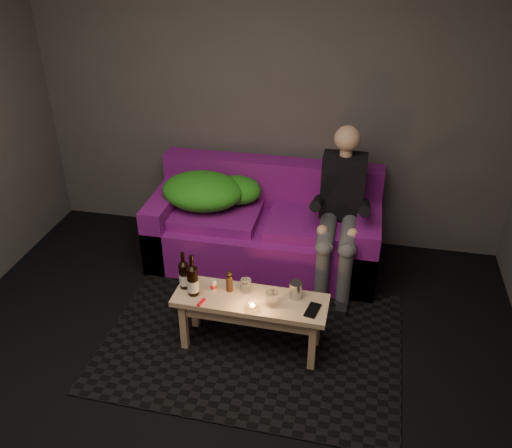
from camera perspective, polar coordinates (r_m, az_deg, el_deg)
The scene contains 17 objects.
floor at distance 3.37m, azimuth -6.18°, elevation -20.52°, with size 4.50×4.50×0.00m, color black.
room at distance 2.75m, azimuth -5.16°, elevation 9.82°, with size 4.50×4.50×4.50m.
rug at distance 3.85m, azimuth -0.39°, elevation -12.14°, with size 2.02×1.47×0.01m, color black.
sofa at distance 4.52m, azimuth 0.98°, elevation -0.50°, with size 1.85×0.83×0.79m.
green_blanket at distance 4.46m, azimuth -4.99°, elevation 3.52°, with size 0.81×0.55×0.28m.
person at distance 4.16m, azimuth 8.89°, elevation 1.75°, with size 0.33×0.77×1.23m.
coffee_table at distance 3.59m, azimuth -0.58°, elevation -8.73°, with size 1.01×0.34×0.41m.
beer_bottle_a at distance 3.61m, azimuth -7.57°, elevation -5.30°, with size 0.07×0.07×0.27m.
beer_bottle_b at distance 3.54m, azimuth -6.68°, elevation -5.90°, with size 0.08×0.08×0.30m.
salt_shaker at distance 3.60m, azimuth -4.49°, elevation -6.39°, with size 0.04×0.04×0.08m, color silver.
pepper_mill at distance 3.58m, azimuth -2.82°, elevation -6.25°, with size 0.04×0.04×0.12m, color black.
tumbler_back at distance 3.58m, azimuth -1.08°, elevation -6.49°, with size 0.07×0.07×0.09m, color white.
tealight at distance 3.45m, azimuth -0.39°, elevation -8.66°, with size 0.06×0.06×0.04m.
tumbler_front at distance 3.46m, azimuth 1.69°, elevation -7.88°, with size 0.08×0.08×0.10m, color white.
steel_cup at distance 3.53m, azimuth 4.19°, elevation -6.96°, with size 0.08×0.08×0.11m, color #ABAFB2.
smartphone at distance 3.46m, azimuth 5.98°, elevation -9.01°, with size 0.07×0.15×0.01m, color black.
red_lighter at distance 3.52m, azimuth -5.78°, elevation -8.20°, with size 0.02×0.08×0.01m, color red.
Camera 1 is at (0.76, -2.00, 2.60)m, focal length 38.00 mm.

